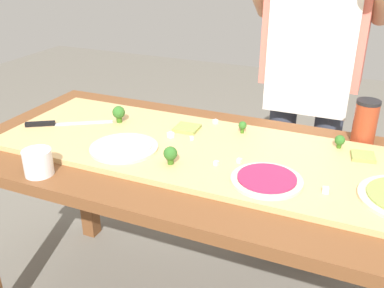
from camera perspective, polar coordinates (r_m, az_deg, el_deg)
The scene contains 20 objects.
prep_table at distance 1.52m, azimuth 2.70°, elevation -5.04°, with size 1.75×0.79×0.79m.
cutting_board at distance 1.47m, azimuth 3.23°, elevation -1.24°, with size 1.54×0.52×0.02m, color tan.
chefs_knife at distance 1.74m, azimuth -17.26°, elevation 2.58°, with size 0.29×0.19×0.02m.
pizza_whole_white_garlic at distance 1.49m, azimuth -8.91°, elevation -0.42°, with size 0.23×0.23×0.02m.
pizza_whole_beet_magenta at distance 1.29m, azimuth 9.76°, elevation -4.61°, with size 0.21×0.21×0.02m.
pizza_slice_far_left at distance 1.62m, azimuth -0.67°, elevation 2.08°, with size 0.09×0.09×0.01m, color #899E4C.
pizza_slice_center at distance 1.52m, azimuth 21.49°, elevation -1.51°, with size 0.07×0.07×0.01m, color #899E4C.
broccoli_floret_front_left at distance 1.55m, azimuth 18.78°, elevation 0.42°, with size 0.03×0.03×0.05m.
broccoli_floret_front_mid at distance 1.60m, azimuth 6.63°, elevation 2.37°, with size 0.03×0.03×0.05m.
broccoli_floret_front_right at distance 1.36m, azimuth -2.84°, elevation -1.33°, with size 0.04×0.04×0.06m.
broccoli_floret_center_right at distance 1.70m, azimuth -9.57°, elevation 4.04°, with size 0.05×0.05×0.06m.
cheese_crumble_a at distance 1.54m, azimuth -0.06°, elevation 0.77°, with size 0.01×0.01×0.01m, color silver.
cheese_crumble_b at distance 1.56m, azimuth -2.81°, elevation 1.19°, with size 0.02×0.02×0.02m, color white.
cheese_crumble_c at distance 1.39m, azimuth 6.22°, elevation -2.18°, with size 0.01×0.01×0.01m, color silver.
cheese_crumble_d at distance 1.28m, azimuth 17.07°, elevation -5.80°, with size 0.02×0.02×0.02m, color white.
cheese_crumble_e at distance 1.68m, azimuth 3.08°, elevation 2.94°, with size 0.02×0.02×0.02m, color silver.
cheese_crumble_f at distance 1.37m, azimuth 3.19°, elevation -2.51°, with size 0.01×0.01×0.01m, color silver.
flour_cup at distance 1.42m, azimuth -19.48°, elevation -2.46°, with size 0.09×0.09×0.08m.
sauce_jar at distance 1.66m, azimuth 21.75°, elevation 2.75°, with size 0.08×0.08×0.16m.
cook_center at distance 1.91m, azimuth 15.48°, elevation 10.59°, with size 0.54×0.39×1.67m.
Camera 1 is at (0.46, -1.23, 1.45)m, focal length 40.74 mm.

